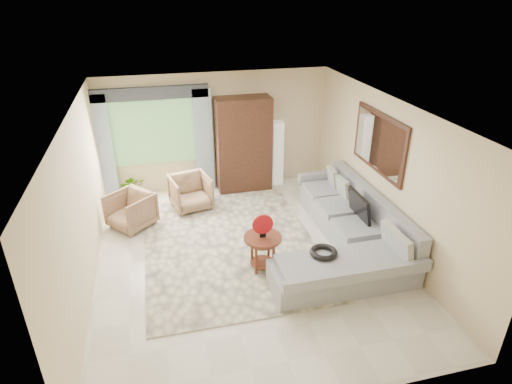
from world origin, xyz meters
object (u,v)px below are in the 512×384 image
object	(u,v)px
tv_screen	(359,206)
potted_plant	(133,187)
coffee_table	(263,252)
armoire	(243,145)
armchair_right	(191,192)
floor_lamp	(277,153)
armchair_left	(131,210)
sectional_sofa	(348,235)

from	to	relation	value
tv_screen	potted_plant	bearing A→B (deg)	145.72
coffee_table	armoire	size ratio (longest dim) A/B	0.29
coffee_table	armchair_right	world-z (taller)	armchair_right
floor_lamp	armchair_left	bearing A→B (deg)	-159.29
potted_plant	armchair_left	bearing A→B (deg)	-91.29
coffee_table	floor_lamp	size ratio (longest dim) A/B	0.41
coffee_table	potted_plant	xyz separation A→B (m)	(-2.07, 3.11, -0.03)
tv_screen	armchair_right	distance (m)	3.45
sectional_sofa	armchair_right	size ratio (longest dim) A/B	4.42
floor_lamp	coffee_table	bearing A→B (deg)	-110.31
armchair_right	potted_plant	xyz separation A→B (m)	(-1.17, 0.68, -0.07)
armchair_right	potted_plant	bearing A→B (deg)	137.22
armchair_left	floor_lamp	xyz separation A→B (m)	(3.28, 1.24, 0.40)
sectional_sofa	tv_screen	bearing A→B (deg)	36.88
tv_screen	coffee_table	xyz separation A→B (m)	(-1.87, -0.42, -0.40)
armchair_right	potted_plant	world-z (taller)	armchair_right
tv_screen	potted_plant	size ratio (longest dim) A/B	1.28
sectional_sofa	armchair_right	world-z (taller)	sectional_sofa
tv_screen	floor_lamp	size ratio (longest dim) A/B	0.49
coffee_table	armchair_right	distance (m)	2.59
tv_screen	floor_lamp	world-z (taller)	floor_lamp
tv_screen	floor_lamp	distance (m)	2.84
tv_screen	coffee_table	bearing A→B (deg)	-167.47
potted_plant	armoire	size ratio (longest dim) A/B	0.28
armchair_right	armoire	bearing A→B (deg)	15.72
coffee_table	floor_lamp	bearing A→B (deg)	69.69
armchair_right	coffee_table	bearing A→B (deg)	-82.07
potted_plant	sectional_sofa	bearing A→B (deg)	-38.15
tv_screen	coffee_table	size ratio (longest dim) A/B	1.20
armchair_left	armchair_right	size ratio (longest dim) A/B	0.97
sectional_sofa	floor_lamp	world-z (taller)	floor_lamp
sectional_sofa	tv_screen	distance (m)	0.55
armchair_right	floor_lamp	xyz separation A→B (m)	(2.08, 0.75, 0.39)
sectional_sofa	potted_plant	xyz separation A→B (m)	(-3.68, 2.89, 0.01)
armchair_left	potted_plant	xyz separation A→B (m)	(0.03, 1.17, -0.06)
armchair_left	coffee_table	bearing A→B (deg)	6.69
armchair_left	armoire	size ratio (longest dim) A/B	0.36
coffee_table	sectional_sofa	bearing A→B (deg)	7.67
sectional_sofa	armchair_left	world-z (taller)	sectional_sofa
coffee_table	armchair_right	bearing A→B (deg)	110.45
coffee_table	armchair_right	xyz separation A→B (m)	(-0.90, 2.43, 0.03)
coffee_table	armoire	world-z (taller)	armoire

